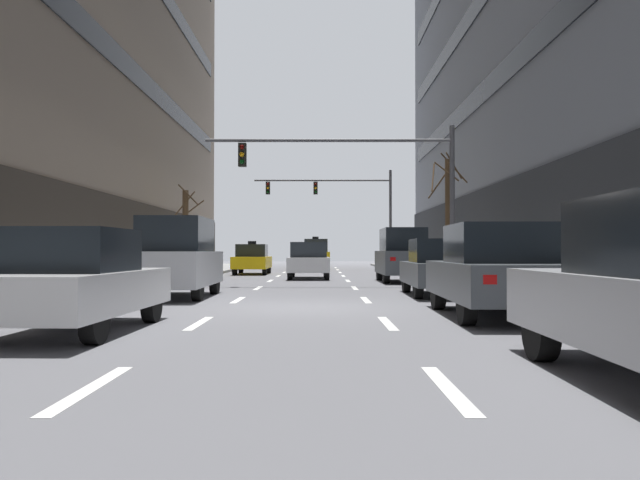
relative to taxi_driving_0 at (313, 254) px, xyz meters
The scene contains 32 objects.
ground_plane 28.82m from the taxi_driving_0, 90.29° to the right, with size 120.00×120.00×0.00m, color slate.
sidewalk_right 29.56m from the taxi_driving_0, 77.11° to the right, with size 3.89×80.00×0.14m, color gray.
lane_stripe_l1_s2 36.85m from the taxi_driving_0, 92.71° to the right, with size 0.16×2.00×0.01m, color silver.
lane_stripe_l1_s3 31.86m from the taxi_driving_0, 93.13° to the right, with size 0.16×2.00×0.01m, color silver.
lane_stripe_l1_s4 26.87m from the taxi_driving_0, 93.71° to the right, with size 0.16×2.00×0.01m, color silver.
lane_stripe_l1_s5 21.89m from the taxi_driving_0, 94.56° to the right, with size 0.16×2.00×0.01m, color silver.
lane_stripe_l1_s6 16.92m from the taxi_driving_0, 95.91° to the right, with size 0.16×2.00×0.01m, color silver.
lane_stripe_l1_s7 11.97m from the taxi_driving_0, 98.38° to the right, with size 0.16×2.00×0.01m, color silver.
lane_stripe_l1_s8 7.09m from the taxi_driving_0, 104.35° to the right, with size 0.16×2.00×0.01m, color silver.
lane_stripe_l1_s9 2.70m from the taxi_driving_0, 134.03° to the right, with size 0.16×2.00×0.01m, color silver.
lane_stripe_l1_s10 3.78m from the taxi_driving_0, 118.51° to the left, with size 0.16×2.00×0.01m, color silver.
lane_stripe_l2_s2 36.84m from the taxi_driving_0, 87.74° to the right, with size 0.16×2.00×0.01m, color silver.
lane_stripe_l2_s3 31.85m from the taxi_driving_0, 87.38° to the right, with size 0.16×2.00×0.01m, color silver.
lane_stripe_l2_s4 26.86m from the taxi_driving_0, 86.90° to the right, with size 0.16×2.00×0.01m, color silver.
lane_stripe_l2_s5 21.87m from the taxi_driving_0, 86.19° to the right, with size 0.16×2.00×0.01m, color silver.
lane_stripe_l2_s6 16.89m from the taxi_driving_0, 85.06° to the right, with size 0.16×2.00×0.01m, color silver.
lane_stripe_l2_s7 11.93m from the taxi_driving_0, 82.98° to the right, with size 0.16×2.00×0.01m, color silver.
lane_stripe_l2_s8 7.02m from the taxi_driving_0, 77.94° to the right, with size 0.16×2.00×0.01m, color silver.
lane_stripe_l2_s9 2.52m from the taxi_driving_0, 51.09° to the right, with size 0.16×2.00×0.01m, color silver.
lane_stripe_l2_s10 3.66m from the taxi_driving_0, 65.60° to the left, with size 0.16×2.00×0.01m, color silver.
taxi_driving_0 is the anchor object (origin of this frame).
car_driving_1 33.14m from the taxi_driving_0, 95.84° to the right, with size 1.84×4.21×1.56m.
car_driving_2 26.11m from the taxi_driving_0, 97.65° to the right, with size 1.87×4.37×2.10m.
car_driving_3 14.68m from the taxi_driving_0, 90.74° to the right, with size 1.83×4.31×1.61m.
taxi_driving_4 9.95m from the taxi_driving_0, 109.20° to the right, with size 1.76×4.21×1.75m.
car_parked_1 30.98m from the taxi_driving_0, 83.34° to the right, with size 2.02×4.64×1.72m.
car_parked_2 25.50m from the taxi_driving_0, 81.90° to the right, with size 1.81×4.17×1.55m.
car_parked_3 17.98m from the taxi_driving_0, 78.47° to the right, with size 1.84×4.39×2.13m.
traffic_signal_0 20.46m from the taxi_driving_0, 83.91° to the right, with size 8.93×0.35×5.58m.
traffic_signal_1 4.17m from the taxi_driving_0, 17.09° to the right, with size 9.24×0.35×6.53m.
street_tree_1 12.77m from the taxi_driving_0, 120.68° to the right, with size 1.55×1.58×4.40m.
street_tree_2 15.25m from the taxi_driving_0, 65.87° to the right, with size 1.67×1.68×5.55m.
Camera 1 is at (0.45, -13.58, 1.23)m, focal length 35.04 mm.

